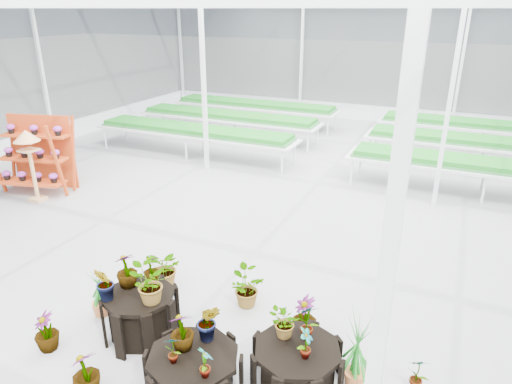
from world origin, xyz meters
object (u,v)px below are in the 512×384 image
at_px(plinth_tall, 141,315).
at_px(plinth_low, 297,364).
at_px(shelf_rack, 34,156).
at_px(plinth_mid, 194,375).
at_px(bird_table, 32,166).

height_order(plinth_tall, plinth_low, plinth_tall).
relative_size(plinth_tall, plinth_low, 0.91).
bearing_deg(shelf_rack, plinth_tall, -45.53).
distance_m(plinth_tall, plinth_low, 2.20).
bearing_deg(shelf_rack, plinth_low, -37.39).
bearing_deg(plinth_tall, shelf_rack, 149.67).
relative_size(plinth_tall, plinth_mid, 0.91).
bearing_deg(shelf_rack, plinth_mid, -44.89).
distance_m(shelf_rack, bird_table, 0.62).
bearing_deg(plinth_low, plinth_tall, -177.40).
bearing_deg(shelf_rack, bird_table, -61.26).
height_order(plinth_tall, plinth_mid, plinth_tall).
relative_size(plinth_tall, shelf_rack, 0.54).
height_order(plinth_tall, bird_table, bird_table).
bearing_deg(plinth_low, plinth_mid, -145.01).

